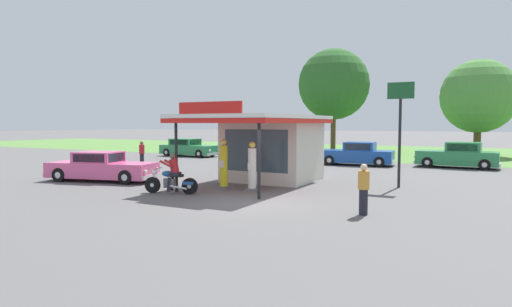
{
  "coord_description": "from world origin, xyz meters",
  "views": [
    {
      "loc": [
        7.37,
        -13.16,
        2.74
      ],
      "look_at": [
        -1.87,
        4.02,
        1.4
      ],
      "focal_mm": 30.63,
      "sensor_mm": 36.0,
      "label": 1
    }
  ],
  "objects": [
    {
      "name": "ground_plane",
      "position": [
        0.0,
        0.0,
        0.0
      ],
      "size": [
        300.0,
        300.0,
        0.0
      ],
      "primitive_type": "plane",
      "color": "#5B5959"
    },
    {
      "name": "grass_verge_strip",
      "position": [
        0.0,
        30.0,
        0.0
      ],
      "size": [
        120.0,
        24.0,
        0.01
      ],
      "primitive_type": "cube",
      "color": "#56843D",
      "rests_on": "ground"
    },
    {
      "name": "service_station_kiosk",
      "position": [
        -1.85,
        5.27,
        1.8
      ],
      "size": [
        4.67,
        7.37,
        3.55
      ],
      "color": "beige",
      "rests_on": "ground"
    },
    {
      "name": "gas_pump_nearside",
      "position": [
        -2.54,
        2.38,
        0.96
      ],
      "size": [
        0.44,
        0.44,
        2.09
      ],
      "color": "slate",
      "rests_on": "ground"
    },
    {
      "name": "gas_pump_offside",
      "position": [
        -1.16,
        2.38,
        0.92
      ],
      "size": [
        0.44,
        0.44,
        2.01
      ],
      "color": "slate",
      "rests_on": "ground"
    },
    {
      "name": "motorcycle_with_rider",
      "position": [
        -3.55,
        0.18,
        0.65
      ],
      "size": [
        2.14,
        0.84,
        1.58
      ],
      "color": "black",
      "rests_on": "ground"
    },
    {
      "name": "featured_classic_sedan",
      "position": [
        -8.94,
        1.59,
        0.64
      ],
      "size": [
        5.58,
        2.92,
        1.4
      ],
      "color": "#E55993",
      "rests_on": "ground"
    },
    {
      "name": "parked_car_back_row_centre_left",
      "position": [
        -8.94,
        17.75,
        0.73
      ],
      "size": [
        5.52,
        3.18,
        1.58
      ],
      "color": "#7AC6D1",
      "rests_on": "ground"
    },
    {
      "name": "parked_car_back_row_right",
      "position": [
        -14.94,
        16.34,
        0.68
      ],
      "size": [
        5.23,
        2.1,
        1.47
      ],
      "color": "#2D844C",
      "rests_on": "ground"
    },
    {
      "name": "parked_car_back_row_far_right",
      "position": [
        5.64,
        16.53,
        0.73
      ],
      "size": [
        4.92,
        2.11,
        1.59
      ],
      "color": "#2D844C",
      "rests_on": "ground"
    },
    {
      "name": "parked_car_back_row_centre",
      "position": [
        -0.37,
        15.32,
        0.69
      ],
      "size": [
        4.99,
        2.28,
        1.52
      ],
      "color": "#19479E",
      "rests_on": "ground"
    },
    {
      "name": "bystander_leaning_by_kiosk",
      "position": [
        4.08,
        -0.23,
        0.81
      ],
      "size": [
        0.34,
        0.34,
        1.54
      ],
      "color": "black",
      "rests_on": "ground"
    },
    {
      "name": "bystander_admiring_sedan",
      "position": [
        -12.19,
        7.81,
        0.85
      ],
      "size": [
        0.34,
        0.34,
        1.62
      ],
      "color": "black",
      "rests_on": "ground"
    },
    {
      "name": "tree_oak_far_right",
      "position": [
        6.38,
        28.59,
        5.04
      ],
      "size": [
        6.23,
        6.23,
        8.17
      ],
      "color": "brown",
      "rests_on": "ground"
    },
    {
      "name": "tree_oak_far_left",
      "position": [
        -6.66,
        29.37,
        6.65
      ],
      "size": [
        7.09,
        7.09,
        10.21
      ],
      "color": "brown",
      "rests_on": "ground"
    },
    {
      "name": "roadside_pole_sign",
      "position": [
        3.96,
        6.11,
        3.08
      ],
      "size": [
        1.1,
        0.12,
        4.49
      ],
      "color": "black",
      "rests_on": "ground"
    }
  ]
}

